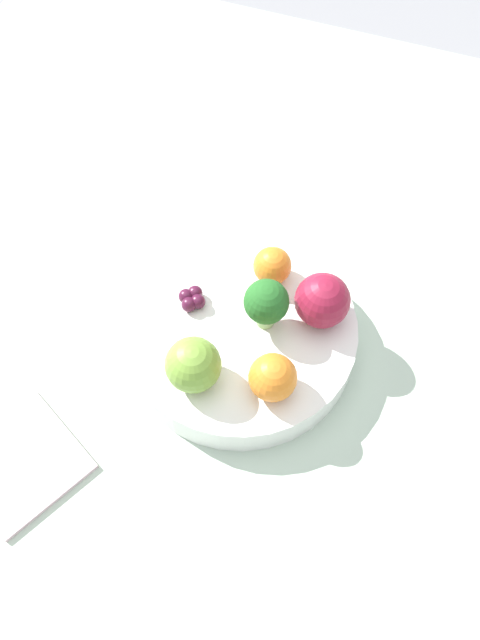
# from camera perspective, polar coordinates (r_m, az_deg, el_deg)

# --- Properties ---
(ground_plane) EXTENTS (6.00, 6.00, 0.00)m
(ground_plane) POSITION_cam_1_polar(r_m,az_deg,el_deg) (0.72, 0.00, -2.92)
(ground_plane) COLOR gray
(table_surface) EXTENTS (1.20, 1.20, 0.02)m
(table_surface) POSITION_cam_1_polar(r_m,az_deg,el_deg) (0.71, 0.00, -2.53)
(table_surface) COLOR #B2C6B2
(table_surface) RESTS_ON ground_plane
(bowl) EXTENTS (0.25, 0.25, 0.04)m
(bowl) POSITION_cam_1_polar(r_m,az_deg,el_deg) (0.68, 0.00, -1.31)
(bowl) COLOR white
(bowl) RESTS_ON table_surface
(broccoli) EXTENTS (0.05, 0.05, 0.06)m
(broccoli) POSITION_cam_1_polar(r_m,az_deg,el_deg) (0.64, 2.42, 1.58)
(broccoli) COLOR #99C17A
(broccoli) RESTS_ON bowl
(apple_red) EXTENTS (0.06, 0.06, 0.06)m
(apple_red) POSITION_cam_1_polar(r_m,az_deg,el_deg) (0.65, 7.54, 1.78)
(apple_red) COLOR maroon
(apple_red) RESTS_ON bowl
(apple_green) EXTENTS (0.06, 0.06, 0.06)m
(apple_green) POSITION_cam_1_polar(r_m,az_deg,el_deg) (0.61, -4.30, -4.11)
(apple_green) COLOR olive
(apple_green) RESTS_ON bowl
(orange_front) EXTENTS (0.04, 0.04, 0.04)m
(orange_front) POSITION_cam_1_polar(r_m,az_deg,el_deg) (0.68, 2.97, 4.98)
(orange_front) COLOR orange
(orange_front) RESTS_ON bowl
(orange_back) EXTENTS (0.05, 0.05, 0.05)m
(orange_back) POSITION_cam_1_polar(r_m,az_deg,el_deg) (0.61, 3.01, -5.27)
(orange_back) COLOR orange
(orange_back) RESTS_ON bowl
(grape_cluster) EXTENTS (0.03, 0.03, 0.02)m
(grape_cluster) POSITION_cam_1_polar(r_m,az_deg,el_deg) (0.67, -4.40, 1.97)
(grape_cluster) COLOR #47142D
(grape_cluster) RESTS_ON bowl
(napkin) EXTENTS (0.15, 0.15, 0.01)m
(napkin) POSITION_cam_1_polar(r_m,az_deg,el_deg) (0.68, -19.39, -12.04)
(napkin) COLOR beige
(napkin) RESTS_ON table_surface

